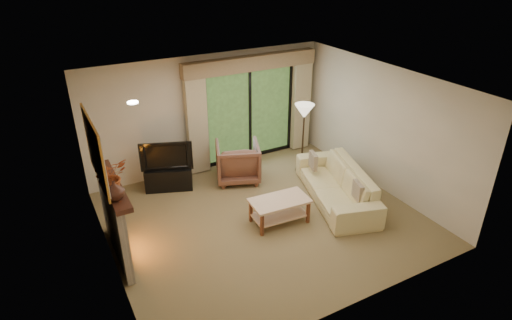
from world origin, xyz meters
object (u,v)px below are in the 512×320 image
sofa (336,184)px  coffee_table (279,211)px  armchair (238,162)px  media_console (169,178)px

sofa → coffee_table: size_ratio=2.28×
armchair → sofa: 2.18m
armchair → coffee_table: size_ratio=0.87×
media_console → coffee_table: bearing=-36.6°
media_console → coffee_table: 2.59m
media_console → armchair: (1.45, -0.35, 0.18)m
sofa → coffee_table: (-1.41, -0.13, -0.12)m
media_console → sofa: sofa is taller
media_console → sofa: bearing=-15.3°
sofa → coffee_table: bearing=-67.5°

